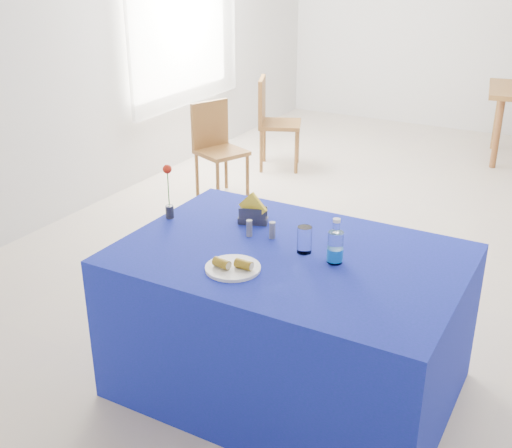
# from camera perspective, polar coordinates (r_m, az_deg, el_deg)

# --- Properties ---
(floor) EXTENTS (7.00, 7.00, 0.00)m
(floor) POSITION_cam_1_polar(r_m,az_deg,el_deg) (5.10, 11.75, -1.14)
(floor) COLOR #C1B1A0
(floor) RESTS_ON ground
(room_shell) EXTENTS (7.00, 7.00, 7.00)m
(room_shell) POSITION_cam_1_polar(r_m,az_deg,el_deg) (4.66, 13.59, 18.77)
(room_shell) COLOR silver
(room_shell) RESTS_ON ground
(window_pane) EXTENTS (0.04, 1.50, 1.60)m
(window_pane) POSITION_cam_1_polar(r_m,az_deg,el_deg) (6.50, -6.83, 18.65)
(window_pane) COLOR white
(window_pane) RESTS_ON room_shell
(curtain) EXTENTS (0.04, 1.75, 1.85)m
(curtain) POSITION_cam_1_polar(r_m,az_deg,el_deg) (6.46, -6.29, 18.65)
(curtain) COLOR white
(curtain) RESTS_ON room_shell
(plate) EXTENTS (0.25, 0.25, 0.01)m
(plate) POSITION_cam_1_polar(r_m,az_deg,el_deg) (2.86, -2.07, -3.93)
(plate) COLOR white
(plate) RESTS_ON blue_table
(drinking_glass) EXTENTS (0.07, 0.07, 0.13)m
(drinking_glass) POSITION_cam_1_polar(r_m,az_deg,el_deg) (3.00, 4.33, -1.41)
(drinking_glass) COLOR white
(drinking_glass) RESTS_ON blue_table
(salt_shaker) EXTENTS (0.03, 0.03, 0.08)m
(salt_shaker) POSITION_cam_1_polar(r_m,az_deg,el_deg) (3.17, -0.60, -0.37)
(salt_shaker) COLOR slate
(salt_shaker) RESTS_ON blue_table
(pepper_shaker) EXTENTS (0.03, 0.03, 0.08)m
(pepper_shaker) POSITION_cam_1_polar(r_m,az_deg,el_deg) (3.15, 1.45, -0.55)
(pepper_shaker) COLOR slate
(pepper_shaker) RESTS_ON blue_table
(blue_table) EXTENTS (1.60, 1.10, 0.76)m
(blue_table) POSITION_cam_1_polar(r_m,az_deg,el_deg) (3.21, 2.93, -8.65)
(blue_table) COLOR navy
(blue_table) RESTS_ON floor
(water_bottle) EXTENTS (0.07, 0.07, 0.21)m
(water_bottle) POSITION_cam_1_polar(r_m,az_deg,el_deg) (2.92, 7.05, -2.14)
(water_bottle) COLOR silver
(water_bottle) RESTS_ON blue_table
(napkin_holder) EXTENTS (0.16, 0.11, 0.17)m
(napkin_holder) POSITION_cam_1_polar(r_m,az_deg,el_deg) (3.31, -0.27, 0.84)
(napkin_holder) COLOR #3D3C42
(napkin_holder) RESTS_ON blue_table
(rose_vase) EXTENTS (0.05, 0.05, 0.30)m
(rose_vase) POSITION_cam_1_polar(r_m,az_deg,el_deg) (3.38, -7.78, 2.75)
(rose_vase) COLOR #26272B
(rose_vase) RESTS_ON blue_table
(chair_win_a) EXTENTS (0.49, 0.49, 0.84)m
(chair_win_a) POSITION_cam_1_polar(r_m,az_deg,el_deg) (5.71, -3.55, 7.21)
(chair_win_a) COLOR brown
(chair_win_a) RESTS_ON floor
(chair_win_b) EXTENTS (0.53, 0.53, 0.91)m
(chair_win_b) POSITION_cam_1_polar(r_m,az_deg,el_deg) (6.45, 1.42, 9.51)
(chair_win_b) COLOR brown
(chair_win_b) RESTS_ON floor
(banana_pieces) EXTENTS (0.18, 0.09, 0.04)m
(banana_pieces) POSITION_cam_1_polar(r_m,az_deg,el_deg) (2.84, -2.06, -3.57)
(banana_pieces) COLOR gold
(banana_pieces) RESTS_ON plate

